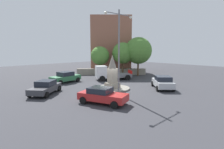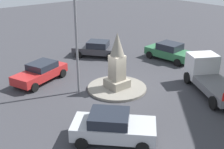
# 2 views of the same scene
# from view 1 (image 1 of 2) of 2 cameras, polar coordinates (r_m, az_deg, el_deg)

# --- Properties ---
(ground_plane) EXTENTS (80.00, 80.00, 0.00)m
(ground_plane) POSITION_cam_1_polar(r_m,az_deg,el_deg) (21.64, 0.11, -4.61)
(ground_plane) COLOR #38383D
(traffic_island) EXTENTS (4.13, 4.13, 0.18)m
(traffic_island) POSITION_cam_1_polar(r_m,az_deg,el_deg) (21.62, 0.11, -4.39)
(traffic_island) COLOR gray
(traffic_island) RESTS_ON ground
(monument) EXTENTS (1.39, 1.39, 3.89)m
(monument) POSITION_cam_1_polar(r_m,az_deg,el_deg) (21.30, 0.11, 0.45)
(monument) COLOR gray
(monument) RESTS_ON traffic_island
(streetlamp) EXTENTS (3.87, 0.28, 8.62)m
(streetlamp) POSITION_cam_1_polar(r_m,az_deg,el_deg) (18.54, 2.20, 9.42)
(streetlamp) COLOR slate
(streetlamp) RESTS_ON ground
(car_green_parked_right) EXTENTS (4.41, 2.42, 1.55)m
(car_green_parked_right) POSITION_cam_1_polar(r_m,az_deg,el_deg) (26.50, -14.47, -0.78)
(car_green_parked_right) COLOR #2D6B42
(car_green_parked_right) RESTS_ON ground
(car_silver_passing) EXTENTS (4.25, 4.19, 1.55)m
(car_silver_passing) POSITION_cam_1_polar(r_m,az_deg,el_deg) (22.53, 15.72, -2.35)
(car_silver_passing) COLOR #B7BABF
(car_silver_passing) RESTS_ON ground
(car_dark_grey_waiting) EXTENTS (4.47, 4.05, 1.45)m
(car_dark_grey_waiting) POSITION_cam_1_polar(r_m,az_deg,el_deg) (20.43, -20.28, -3.78)
(car_dark_grey_waiting) COLOR #38383D
(car_dark_grey_waiting) RESTS_ON ground
(car_red_parked_left) EXTENTS (3.09, 4.62, 1.42)m
(car_red_parked_left) POSITION_cam_1_polar(r_m,az_deg,el_deg) (15.93, -3.09, -6.56)
(car_red_parked_left) COLOR #B22323
(car_red_parked_left) RESTS_ON ground
(truck_white_far_side) EXTENTS (5.73, 4.46, 2.20)m
(truck_white_far_side) POSITION_cam_1_polar(r_m,az_deg,el_deg) (27.71, -1.01, 0.30)
(truck_white_far_side) COLOR silver
(truck_white_far_side) RESTS_ON ground
(stone_boundary_wall) EXTENTS (9.58, 9.13, 1.16)m
(stone_boundary_wall) POSITION_cam_1_polar(r_m,az_deg,el_deg) (33.16, -0.25, 0.87)
(stone_boundary_wall) COLOR gray
(stone_boundary_wall) RESTS_ON ground
(corner_building) EXTENTS (11.75, 11.80, 11.02)m
(corner_building) POSITION_cam_1_polar(r_m,az_deg,el_deg) (38.84, -0.36, 9.23)
(corner_building) COLOR #935B47
(corner_building) RESTS_ON ground
(tree_near_wall) EXTENTS (3.74, 3.74, 5.89)m
(tree_near_wall) POSITION_cam_1_polar(r_m,az_deg,el_deg) (31.99, 3.45, 6.76)
(tree_near_wall) COLOR brown
(tree_near_wall) RESTS_ON ground
(tree_mid_cluster) EXTENTS (3.27, 3.27, 5.20)m
(tree_mid_cluster) POSITION_cam_1_polar(r_m,az_deg,el_deg) (31.95, -3.80, 5.92)
(tree_mid_cluster) COLOR brown
(tree_mid_cluster) RESTS_ON ground
(tree_far_corner) EXTENTS (4.70, 4.70, 6.80)m
(tree_far_corner) POSITION_cam_1_polar(r_m,az_deg,el_deg) (32.30, 8.32, 7.47)
(tree_far_corner) COLOR brown
(tree_far_corner) RESTS_ON ground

